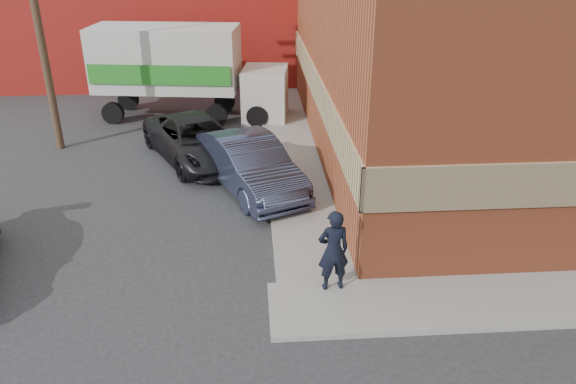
# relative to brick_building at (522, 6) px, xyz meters

# --- Properties ---
(ground) EXTENTS (90.00, 90.00, 0.00)m
(ground) POSITION_rel_brick_building_xyz_m (-8.50, -9.00, -4.68)
(ground) COLOR #28282B
(ground) RESTS_ON ground
(brick_building) EXTENTS (14.25, 18.25, 9.36)m
(brick_building) POSITION_rel_brick_building_xyz_m (0.00, 0.00, 0.00)
(brick_building) COLOR #AC4B2C
(brick_building) RESTS_ON ground
(sidewalk_west) EXTENTS (1.80, 18.00, 0.12)m
(sidewalk_west) POSITION_rel_brick_building_xyz_m (-7.90, 0.00, -4.62)
(sidewalk_west) COLOR gray
(sidewalk_west) RESTS_ON ground
(warehouse) EXTENTS (16.30, 8.30, 5.60)m
(warehouse) POSITION_rel_brick_building_xyz_m (-14.50, 11.00, -1.87)
(warehouse) COLOR maroon
(warehouse) RESTS_ON ground
(utility_pole) EXTENTS (2.00, 0.26, 9.00)m
(utility_pole) POSITION_rel_brick_building_xyz_m (-16.00, 0.00, 0.06)
(utility_pole) COLOR brown
(utility_pole) RESTS_ON ground
(man) EXTENTS (0.72, 0.52, 1.84)m
(man) POSITION_rel_brick_building_xyz_m (-7.62, -9.25, -3.64)
(man) COLOR black
(man) RESTS_ON sidewalk_south
(sedan) EXTENTS (3.47, 5.11, 1.59)m
(sedan) POSITION_rel_brick_building_xyz_m (-9.30, -3.92, -3.89)
(sedan) COLOR #2F354E
(sedan) RESTS_ON ground
(suv_a) EXTENTS (4.36, 5.65, 1.43)m
(suv_a) POSITION_rel_brick_building_xyz_m (-11.06, -1.42, -3.97)
(suv_a) COLOR black
(suv_a) RESTS_ON ground
(box_truck) EXTENTS (7.59, 3.16, 3.63)m
(box_truck) POSITION_rel_brick_building_xyz_m (-11.79, 3.22, -2.59)
(box_truck) COLOR silver
(box_truck) RESTS_ON ground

